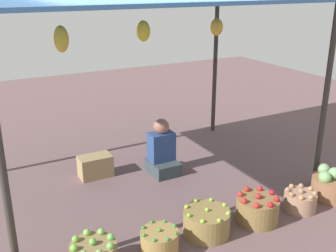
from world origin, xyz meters
name	(u,v)px	position (x,y,z in m)	size (l,w,h in m)	color
ground_plane	(147,179)	(0.00, 0.00, 0.00)	(14.00, 14.00, 0.00)	#694F50
market_stall_structure	(144,10)	(0.00, 0.00, 2.21)	(4.02, 2.66, 2.35)	#38332D
vendor_person	(162,153)	(0.28, 0.10, 0.30)	(0.36, 0.44, 0.78)	#333F42
basket_green_chilies	(160,243)	(-0.58, -1.50, 0.13)	(0.37, 0.37, 0.29)	olive
basket_limes	(207,222)	(0.01, -1.42, 0.14)	(0.49, 0.49, 0.31)	olive
basket_red_apples	(257,209)	(0.64, -1.48, 0.15)	(0.47, 0.47, 0.34)	olive
basket_potatoes	(300,200)	(1.24, -1.53, 0.11)	(0.37, 0.37, 0.26)	#A5795F
basket_cabbages	(333,185)	(1.81, -1.50, 0.17)	(0.51, 0.51, 0.39)	#8E5F40
wooden_crate_near_vendor	(95,166)	(-0.58, 0.42, 0.15)	(0.44, 0.27, 0.30)	#9A8053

